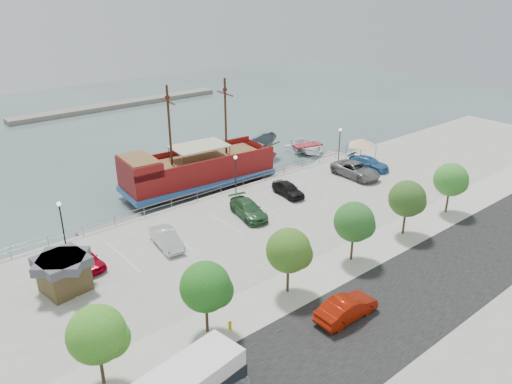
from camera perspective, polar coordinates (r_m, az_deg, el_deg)
ground at (r=48.40m, az=2.43°, el=-3.69°), size 160.00×160.00×0.00m
land_slab at (r=37.76m, az=24.94°, el=-13.91°), size 100.00×58.00×1.20m
street at (r=39.17m, az=18.55°, el=-10.31°), size 100.00×8.00×0.04m
sidewalk at (r=41.96m, az=11.68°, el=-7.11°), size 100.00×4.00×0.05m
seawall_railing at (r=53.27m, az=-3.16°, el=0.69°), size 50.00×0.06×1.00m
far_shore at (r=97.70m, az=-15.27°, el=9.62°), size 40.00×3.00×0.80m
pirate_ship at (r=56.84m, az=-5.30°, el=2.72°), size 20.11×7.05×12.56m
patrol_boat at (r=64.62m, az=-0.04°, el=4.73°), size 7.79×3.96×2.88m
speedboat at (r=68.51m, az=5.89°, el=5.02°), size 6.25×7.67×1.39m
dock_west at (r=49.28m, az=-16.04°, el=-3.89°), size 6.49×1.93×0.37m
dock_mid at (r=60.29m, az=3.15°, el=2.04°), size 6.42×2.72×0.36m
dock_east at (r=65.40m, az=8.08°, el=3.57°), size 7.29×4.58×0.40m
shed at (r=38.79m, az=-21.14°, el=-8.58°), size 3.66×3.66×2.68m
canopy_tent at (r=62.36m, az=12.01°, el=5.98°), size 4.62×4.62×3.43m
street_sedan at (r=34.38m, az=10.30°, el=-12.93°), size 4.73×1.71×1.55m
fire_hydrant at (r=33.14m, az=-2.99°, el=-14.97°), size 0.23×0.23×0.67m
lamp_post_left at (r=43.81m, az=-21.39°, el=-2.66°), size 0.36×0.36×4.28m
lamp_post_mid at (r=51.42m, az=-2.35°, el=2.75°), size 0.36×0.36×4.28m
lamp_post_right at (r=61.91m, az=9.55°, el=6.00°), size 0.36×0.36×4.28m
tree_a at (r=28.92m, az=-17.41°, el=-15.36°), size 3.30×3.20×5.00m
tree_b at (r=31.42m, az=-5.49°, el=-10.84°), size 3.30×3.20×5.00m
tree_c at (r=35.16m, az=4.00°, el=-6.79°), size 3.30×3.20×5.00m
tree_d at (r=39.79m, az=11.36°, el=-3.47°), size 3.30×3.20×5.00m
tree_e at (r=45.04m, az=17.06°, el=-0.84°), size 3.30×3.20×5.00m
tree_f at (r=50.71m, az=21.52°, el=1.23°), size 3.30×3.20×5.00m
parked_car_a at (r=41.48m, az=-18.94°, el=-7.27°), size 2.28×4.26×1.38m
parked_car_b at (r=42.76m, az=-10.17°, el=-5.28°), size 2.12×4.59×1.46m
parked_car_d at (r=47.29m, az=-0.89°, el=-1.98°), size 3.14×5.52×1.51m
parked_car_e at (r=52.02m, az=3.69°, el=0.34°), size 2.24×4.41×1.44m
parked_car_g at (r=57.99m, az=11.31°, el=2.49°), size 2.87×6.04×1.66m
parked_car_h at (r=60.83m, az=12.75°, el=3.24°), size 2.83×5.28×1.45m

